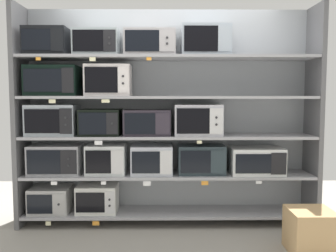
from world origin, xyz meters
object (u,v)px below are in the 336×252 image
(microwave_7, at_px, (53,120))
(microwave_12, at_px, (109,80))
(microwave_6, at_px, (256,160))
(microwave_15, at_px, (150,43))
(microwave_2, at_px, (56,159))
(microwave_3, at_px, (107,159))
(microwave_4, at_px, (152,159))
(shipping_carton, at_px, (310,231))
(microwave_13, at_px, (48,42))
(microwave_14, at_px, (97,43))
(microwave_11, at_px, (53,81))
(microwave_16, at_px, (205,41))
(microwave_5, at_px, (201,159))
(microwave_8, at_px, (101,122))
(microwave_0, at_px, (51,199))
(microwave_10, at_px, (198,120))
(microwave_1, at_px, (98,198))
(microwave_9, at_px, (148,122))

(microwave_7, distance_m, microwave_12, 0.75)
(microwave_6, distance_m, microwave_15, 1.74)
(microwave_2, bearing_deg, microwave_3, 0.02)
(microwave_4, distance_m, microwave_12, 0.99)
(microwave_15, distance_m, shipping_carton, 2.47)
(microwave_13, bearing_deg, microwave_14, -0.03)
(microwave_15, bearing_deg, microwave_11, 179.99)
(microwave_2, bearing_deg, microwave_6, 0.01)
(microwave_16, distance_m, shipping_carton, 2.18)
(microwave_15, bearing_deg, microwave_5, 0.02)
(microwave_3, distance_m, microwave_8, 0.42)
(microwave_11, bearing_deg, microwave_0, 179.98)
(microwave_7, bearing_deg, microwave_8, -0.02)
(microwave_4, distance_m, microwave_15, 1.27)
(microwave_0, distance_m, microwave_8, 1.04)
(microwave_7, height_order, microwave_10, microwave_10)
(microwave_6, height_order, microwave_7, microwave_7)
(microwave_6, bearing_deg, microwave_0, -180.00)
(microwave_1, bearing_deg, microwave_16, -0.01)
(microwave_1, distance_m, microwave_5, 1.24)
(microwave_10, xyz_separation_m, microwave_16, (0.08, -0.00, 0.86))
(microwave_3, xyz_separation_m, microwave_16, (1.09, -0.00, 1.30))
(microwave_1, bearing_deg, microwave_10, -0.02)
(microwave_1, xyz_separation_m, shipping_carton, (2.08, -0.80, -0.09))
(microwave_1, distance_m, microwave_7, 1.00)
(microwave_5, bearing_deg, microwave_8, -179.99)
(microwave_2, bearing_deg, microwave_0, 179.74)
(microwave_3, height_order, microwave_11, microwave_11)
(microwave_8, height_order, shipping_carton, microwave_8)
(microwave_4, height_order, microwave_5, microwave_4)
(microwave_7, relative_size, microwave_8, 1.21)
(microwave_7, relative_size, microwave_15, 0.96)
(microwave_6, relative_size, microwave_9, 1.13)
(microwave_4, xyz_separation_m, microwave_16, (0.59, -0.00, 1.30))
(microwave_3, xyz_separation_m, microwave_4, (0.51, 0.00, -0.00))
(microwave_4, bearing_deg, microwave_2, -179.98)
(microwave_13, height_order, microwave_15, microwave_13)
(microwave_4, bearing_deg, microwave_7, -179.99)
(microwave_5, distance_m, shipping_carton, 1.33)
(microwave_10, bearing_deg, microwave_11, 179.99)
(microwave_7, xyz_separation_m, microwave_12, (0.61, -0.00, 0.43))
(microwave_8, relative_size, microwave_14, 0.92)
(microwave_5, height_order, microwave_8, microwave_8)
(microwave_15, bearing_deg, microwave_7, 179.99)
(microwave_4, height_order, microwave_16, microwave_16)
(microwave_0, height_order, microwave_10, microwave_10)
(microwave_4, distance_m, microwave_6, 1.16)
(microwave_6, distance_m, shipping_carton, 1.00)
(microwave_2, xyz_separation_m, microwave_12, (0.60, -0.00, 0.87))
(microwave_12, bearing_deg, microwave_9, 0.01)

